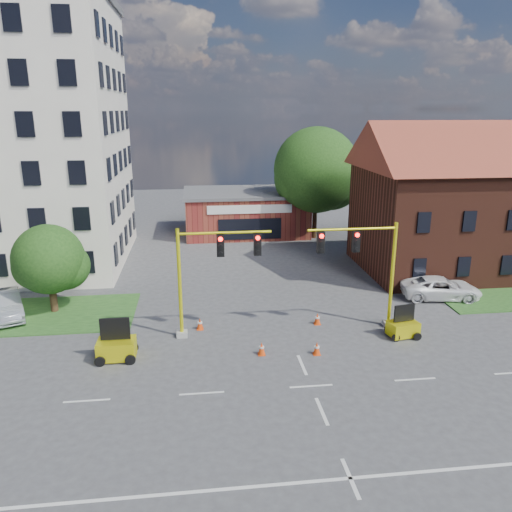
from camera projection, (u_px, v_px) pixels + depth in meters
name	position (u px, v px, depth m)	size (l,w,h in m)	color
ground	(311.00, 386.00, 22.90)	(120.00, 120.00, 0.00)	#3F3F41
lane_markings	(328.00, 426.00, 20.04)	(60.00, 36.00, 0.01)	silver
brick_shop	(246.00, 212.00, 50.83)	(12.40, 8.40, 4.30)	maroon
townhouse_row	(495.00, 194.00, 38.52)	(21.00, 11.00, 11.50)	#4A2116
tree_large	(320.00, 173.00, 47.67)	(8.56, 8.15, 10.71)	#3A2515
tree_nw_front	(53.00, 261.00, 30.44)	(4.49, 4.27, 5.59)	#3A2515
signal_mast_west	(210.00, 269.00, 27.00)	(5.30, 0.60, 6.20)	gray
signal_mast_east	(365.00, 263.00, 28.00)	(5.30, 0.60, 6.20)	gray
trailer_west	(117.00, 347.00, 25.20)	(1.89, 1.27, 2.15)	yellow
trailer_east	(403.00, 327.00, 27.75)	(1.76, 1.34, 1.82)	yellow
cone_a	(262.00, 349.00, 25.75)	(0.40, 0.40, 0.70)	#D93D0B
cone_b	(200.00, 324.00, 28.72)	(0.40, 0.40, 0.70)	#D93D0B
cone_c	(317.00, 348.00, 25.77)	(0.40, 0.40, 0.70)	#D93D0B
cone_d	(317.00, 319.00, 29.41)	(0.40, 0.40, 0.70)	#D93D0B
pickup_white	(441.00, 288.00, 33.36)	(2.39, 5.19, 1.44)	white
sedan_silver_front	(6.00, 305.00, 30.35)	(1.67, 4.79, 1.58)	#ADB0B5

